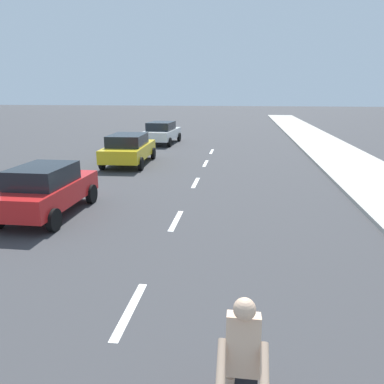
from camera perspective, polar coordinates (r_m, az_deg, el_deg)
The scene contains 10 objects.
ground_plane at distance 17.66m, azimuth 1.40°, elevation 3.08°, with size 160.00×160.00×0.00m, color #38383A.
sidewalk_strip at distance 20.31m, azimuth 23.61°, elevation 3.61°, with size 3.60×80.00×0.14m, color #B2ADA3.
lane_stripe_2 at distance 6.93m, azimuth -9.47°, elevation -17.32°, with size 0.16×1.80×0.01m, color white.
lane_stripe_3 at distance 11.06m, azimuth -2.46°, elevation -4.37°, with size 0.16×1.80×0.01m, color white.
lane_stripe_4 at distance 15.57m, azimuth 0.55°, elevation 1.44°, with size 0.16×1.80×0.01m, color white.
lane_stripe_5 at distance 19.78m, azimuth 2.08°, elevation 4.40°, with size 0.16×1.80×0.01m, color white.
lane_stripe_6 at distance 23.72m, azimuth 3.02°, elevation 6.20°, with size 0.16×1.80×0.01m, color white.
parked_car_red at distance 12.15m, azimuth -21.31°, elevation 0.46°, with size 1.84×3.94×1.57m.
parked_car_yellow at distance 19.70m, azimuth -9.64°, elevation 6.62°, with size 2.25×4.64×1.57m.
parked_car_white at distance 27.28m, azimuth -4.64°, elevation 9.12°, with size 2.22×4.49×1.57m.
Camera 1 is at (1.83, 2.83, 3.71)m, focal length 34.90 mm.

